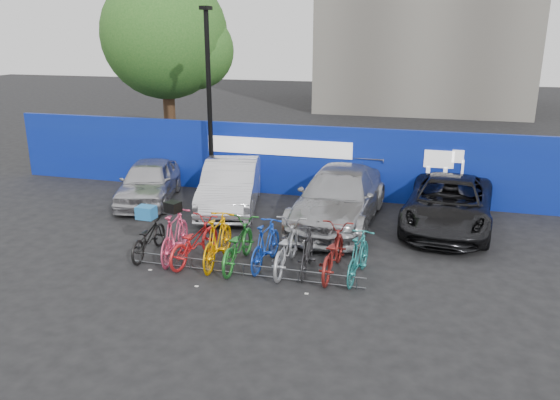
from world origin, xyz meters
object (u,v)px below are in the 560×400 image
at_px(car_0, 149,181).
at_px(bike_7, 307,252).
at_px(car_3, 449,203).
at_px(bike_rack, 243,269).
at_px(bike_2, 194,241).
at_px(bike_4, 237,244).
at_px(bike_5, 266,244).
at_px(lamppost, 209,98).
at_px(bike_1, 175,235).
at_px(bike_0, 148,237).
at_px(bike_6, 286,247).
at_px(car_2, 339,197).
at_px(bike_8, 333,252).
at_px(tree, 171,39).
at_px(car_1, 231,185).
at_px(bike_3, 218,240).
at_px(bike_9, 358,256).

distance_m(car_0, bike_7, 7.38).
xyz_separation_m(car_0, car_3, (9.36, 0.08, 0.01)).
distance_m(bike_rack, bike_7, 1.52).
xyz_separation_m(car_0, bike_2, (3.43, -4.12, -0.16)).
xyz_separation_m(bike_4, bike_7, (1.67, 0.08, -0.04)).
bearing_deg(bike_5, lamppost, -52.56).
bearing_deg(bike_2, bike_1, 6.16).
height_order(bike_0, bike_6, bike_6).
bearing_deg(car_2, lamppost, 161.95).
height_order(lamppost, bike_2, lamppost).
height_order(bike_rack, bike_8, bike_8).
bearing_deg(car_3, bike_8, -117.91).
xyz_separation_m(lamppost, bike_1, (1.28, -5.50, -2.67)).
relative_size(bike_0, bike_2, 0.92).
height_order(bike_2, bike_8, bike_8).
height_order(tree, car_0, tree).
height_order(car_2, bike_2, car_2).
bearing_deg(bike_1, bike_7, 173.72).
distance_m(car_1, bike_5, 4.61).
relative_size(car_1, bike_3, 2.27).
xyz_separation_m(tree, car_3, (11.31, -5.99, -4.37)).
distance_m(car_3, bike_5, 5.81).
height_order(bike_5, bike_6, bike_5).
bearing_deg(car_1, bike_2, -95.30).
distance_m(bike_3, bike_6, 1.64).
relative_size(car_1, bike_5, 2.49).
bearing_deg(bike_4, bike_9, -179.81).
height_order(tree, bike_8, tree).
xyz_separation_m(car_2, bike_2, (-2.88, -3.74, -0.25)).
relative_size(car_1, car_3, 0.92).
xyz_separation_m(bike_6, bike_8, (1.09, 0.04, -0.01)).
xyz_separation_m(car_1, bike_6, (2.84, -4.01, -0.21)).
xyz_separation_m(bike_rack, car_3, (4.53, 4.67, 0.53)).
bearing_deg(tree, bike_1, -64.47).
bearing_deg(bike_4, bike_6, -175.30).
xyz_separation_m(bike_0, bike_2, (1.26, -0.05, 0.04)).
bearing_deg(bike_3, bike_4, -179.43).
distance_m(car_0, car_2, 6.32).
bearing_deg(bike_6, bike_5, -5.25).
relative_size(bike_3, bike_4, 0.98).
xyz_separation_m(bike_3, bike_9, (3.33, 0.09, -0.07)).
relative_size(car_0, bike_7, 2.36).
bearing_deg(bike_9, car_3, -108.88).
height_order(car_2, bike_0, car_2).
bearing_deg(bike_6, car_3, -133.12).
height_order(bike_1, bike_5, bike_1).
distance_m(car_1, bike_6, 4.92).
distance_m(tree, bike_5, 13.09).
height_order(car_1, bike_3, car_1).
bearing_deg(bike_7, bike_0, -3.10).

